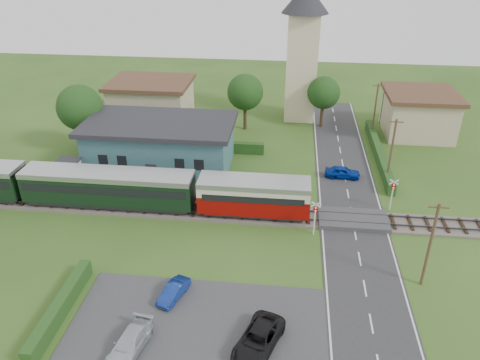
# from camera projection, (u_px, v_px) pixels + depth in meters

# --- Properties ---
(ground) EXTENTS (120.00, 120.00, 0.00)m
(ground) POSITION_uv_depth(u_px,v_px,m) (241.00, 227.00, 41.47)
(ground) COLOR #2D4C19
(railway_track) EXTENTS (76.00, 3.20, 0.49)m
(railway_track) POSITION_uv_depth(u_px,v_px,m) (243.00, 214.00, 43.16)
(railway_track) COLOR #4C443D
(railway_track) RESTS_ON ground
(road) EXTENTS (6.00, 70.00, 0.05)m
(road) POSITION_uv_depth(u_px,v_px,m) (355.00, 234.00, 40.46)
(road) COLOR #28282B
(road) RESTS_ON ground
(car_park) EXTENTS (17.00, 9.00, 0.08)m
(car_park) POSITION_uv_depth(u_px,v_px,m) (198.00, 326.00, 31.10)
(car_park) COLOR #333335
(car_park) RESTS_ON ground
(crossing_deck) EXTENTS (6.20, 3.40, 0.45)m
(crossing_deck) POSITION_uv_depth(u_px,v_px,m) (353.00, 220.00, 42.11)
(crossing_deck) COLOR #333335
(crossing_deck) RESTS_ON ground
(platform) EXTENTS (30.00, 3.00, 0.45)m
(platform) POSITION_uv_depth(u_px,v_px,m) (147.00, 190.00, 46.91)
(platform) COLOR gray
(platform) RESTS_ON ground
(equipment_hut) EXTENTS (2.30, 2.30, 2.55)m
(equipment_hut) POSITION_uv_depth(u_px,v_px,m) (69.00, 172.00, 46.98)
(equipment_hut) COLOR beige
(equipment_hut) RESTS_ON platform
(station_building) EXTENTS (16.00, 9.00, 5.30)m
(station_building) POSITION_uv_depth(u_px,v_px,m) (161.00, 144.00, 50.81)
(station_building) COLOR #305968
(station_building) RESTS_ON ground
(train) EXTENTS (43.20, 2.90, 3.40)m
(train) POSITION_uv_depth(u_px,v_px,m) (76.00, 185.00, 43.76)
(train) COLOR #232328
(train) RESTS_ON ground
(church_tower) EXTENTS (6.00, 6.00, 17.60)m
(church_tower) POSITION_uv_depth(u_px,v_px,m) (303.00, 43.00, 60.62)
(church_tower) COLOR beige
(church_tower) RESTS_ON ground
(house_west) EXTENTS (10.80, 8.80, 5.50)m
(house_west) POSITION_uv_depth(u_px,v_px,m) (152.00, 100.00, 63.51)
(house_west) COLOR tan
(house_west) RESTS_ON ground
(house_east) EXTENTS (8.80, 8.80, 5.50)m
(house_east) POSITION_uv_depth(u_px,v_px,m) (419.00, 113.00, 59.15)
(house_east) COLOR tan
(house_east) RESTS_ON ground
(hedge_carpark) EXTENTS (0.80, 9.00, 1.20)m
(hedge_carpark) POSITION_uv_depth(u_px,v_px,m) (60.00, 308.00, 31.78)
(hedge_carpark) COLOR #193814
(hedge_carpark) RESTS_ON ground
(hedge_roadside) EXTENTS (0.80, 18.00, 1.20)m
(hedge_roadside) POSITION_uv_depth(u_px,v_px,m) (379.00, 153.00, 53.77)
(hedge_roadside) COLOR #193814
(hedge_roadside) RESTS_ON ground
(hedge_station) EXTENTS (22.00, 0.80, 1.30)m
(hedge_station) POSITION_uv_depth(u_px,v_px,m) (172.00, 145.00, 55.72)
(hedge_station) COLOR #193814
(hedge_station) RESTS_ON ground
(tree_a) EXTENTS (5.20, 5.20, 8.00)m
(tree_a) POSITION_uv_depth(u_px,v_px,m) (80.00, 108.00, 53.16)
(tree_a) COLOR #332316
(tree_a) RESTS_ON ground
(tree_b) EXTENTS (4.60, 4.60, 7.34)m
(tree_b) POSITION_uv_depth(u_px,v_px,m) (245.00, 92.00, 59.41)
(tree_b) COLOR #332316
(tree_b) RESTS_ON ground
(tree_c) EXTENTS (4.20, 4.20, 6.78)m
(tree_c) POSITION_uv_depth(u_px,v_px,m) (324.00, 93.00, 60.34)
(tree_c) COLOR #332316
(tree_c) RESTS_ON ground
(utility_pole_b) EXTENTS (1.40, 0.22, 7.00)m
(utility_pole_b) POSITION_uv_depth(u_px,v_px,m) (430.00, 244.00, 33.08)
(utility_pole_b) COLOR #473321
(utility_pole_b) RESTS_ON ground
(utility_pole_c) EXTENTS (1.40, 0.22, 7.00)m
(utility_pole_c) POSITION_uv_depth(u_px,v_px,m) (391.00, 151.00, 47.08)
(utility_pole_c) COLOR #473321
(utility_pole_c) RESTS_ON ground
(utility_pole_d) EXTENTS (1.40, 0.22, 7.00)m
(utility_pole_d) POSITION_uv_depth(u_px,v_px,m) (375.00, 110.00, 57.58)
(utility_pole_d) COLOR #473321
(utility_pole_d) RESTS_ON ground
(crossing_signal_near) EXTENTS (0.84, 0.28, 3.28)m
(crossing_signal_near) POSITION_uv_depth(u_px,v_px,m) (315.00, 213.00, 39.46)
(crossing_signal_near) COLOR silver
(crossing_signal_near) RESTS_ON ground
(crossing_signal_far) EXTENTS (0.84, 0.28, 3.28)m
(crossing_signal_far) POSITION_uv_depth(u_px,v_px,m) (393.00, 190.00, 42.94)
(crossing_signal_far) COLOR silver
(crossing_signal_far) RESTS_ON ground
(streetlamp_west) EXTENTS (0.30, 0.30, 5.15)m
(streetlamp_west) POSITION_uv_depth(u_px,v_px,m) (87.00, 109.00, 59.72)
(streetlamp_west) COLOR #3F3F47
(streetlamp_west) RESTS_ON ground
(streetlamp_east) EXTENTS (0.30, 0.30, 5.15)m
(streetlamp_east) POSITION_uv_depth(u_px,v_px,m) (383.00, 102.00, 62.06)
(streetlamp_east) COLOR #3F3F47
(streetlamp_east) RESTS_ON ground
(car_on_road) EXTENTS (3.70, 1.60, 1.24)m
(car_on_road) POSITION_uv_depth(u_px,v_px,m) (342.00, 172.00, 49.37)
(car_on_road) COLOR #042793
(car_on_road) RESTS_ON road
(car_park_blue) EXTENTS (2.02, 3.32, 1.03)m
(car_park_blue) POSITION_uv_depth(u_px,v_px,m) (174.00, 291.00, 33.24)
(car_park_blue) COLOR navy
(car_park_blue) RESTS_ON car_park
(car_park_silver) EXTENTS (2.36, 4.36, 1.20)m
(car_park_silver) POSITION_uv_depth(u_px,v_px,m) (130.00, 343.00, 28.98)
(car_park_silver) COLOR #B4BBC3
(car_park_silver) RESTS_ON car_park
(car_park_dark) EXTENTS (3.55, 5.13, 1.30)m
(car_park_dark) POSITION_uv_depth(u_px,v_px,m) (258.00, 340.00, 29.14)
(car_park_dark) COLOR black
(car_park_dark) RESTS_ON car_park
(pedestrian_near) EXTENTS (0.66, 0.55, 1.54)m
(pedestrian_near) POSITION_uv_depth(u_px,v_px,m) (232.00, 184.00, 45.92)
(pedestrian_near) COLOR gray
(pedestrian_near) RESTS_ON platform
(pedestrian_far) EXTENTS (0.82, 0.92, 1.57)m
(pedestrian_far) POSITION_uv_depth(u_px,v_px,m) (87.00, 176.00, 47.36)
(pedestrian_far) COLOR gray
(pedestrian_far) RESTS_ON platform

